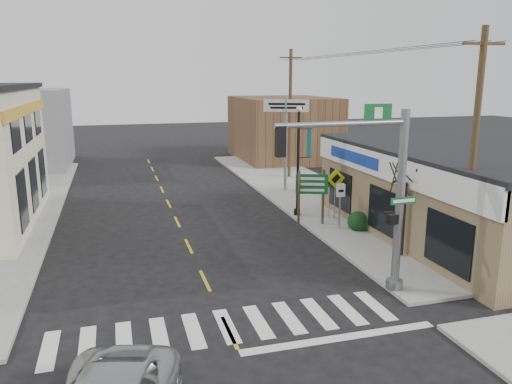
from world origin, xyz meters
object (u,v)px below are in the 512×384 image
object	(u,v)px
traffic_signal_pole	(381,183)
utility_pole_far	(290,113)
utility_pole_near	(473,156)
dance_center_sign	(286,118)
guide_sign	(312,190)
fire_hydrant	(352,221)
lamp_post	(299,153)
bare_tree	(406,169)

from	to	relation	value
traffic_signal_pole	utility_pole_far	world-z (taller)	utility_pole_far
utility_pole_near	dance_center_sign	bearing A→B (deg)	97.96
guide_sign	fire_hydrant	bearing A→B (deg)	-19.01
utility_pole_far	lamp_post	bearing A→B (deg)	-99.32
lamp_post	dance_center_sign	size ratio (longest dim) A/B	0.94
utility_pole_near	traffic_signal_pole	bearing A→B (deg)	-176.45
fire_hydrant	utility_pole_near	world-z (taller)	utility_pole_near
guide_sign	utility_pole_near	bearing A→B (deg)	-51.88
lamp_post	utility_pole_far	size ratio (longest dim) A/B	0.63
dance_center_sign	utility_pole_far	bearing A→B (deg)	91.16
fire_hydrant	bare_tree	xyz separation A→B (m)	(0.34, -3.78, 3.21)
traffic_signal_pole	bare_tree	xyz separation A→B (m)	(2.82, 2.90, -0.18)
traffic_signal_pole	utility_pole_near	distance (m)	3.58
guide_sign	bare_tree	xyz separation A→B (m)	(1.95, -5.07, 1.82)
guide_sign	fire_hydrant	distance (m)	2.50
dance_center_sign	utility_pole_near	xyz separation A→B (m)	(1.22, -15.91, -0.11)
traffic_signal_pole	lamp_post	xyz separation A→B (m)	(0.94, 9.93, -0.46)
traffic_signal_pole	lamp_post	size ratio (longest dim) A/B	1.11
fire_hydrant	dance_center_sign	xyz separation A→B (m)	(-0.19, 9.23, 4.25)
dance_center_sign	utility_pole_near	size ratio (longest dim) A/B	0.69
fire_hydrant	utility_pole_near	distance (m)	7.92
dance_center_sign	utility_pole_near	world-z (taller)	utility_pole_near
fire_hydrant	utility_pole_far	xyz separation A→B (m)	(1.58, 13.38, 4.29)
bare_tree	lamp_post	bearing A→B (deg)	104.96
lamp_post	utility_pole_far	distance (m)	10.68
traffic_signal_pole	dance_center_sign	bearing A→B (deg)	78.70
fire_hydrant	utility_pole_near	xyz separation A→B (m)	(1.03, -6.68, 4.13)
bare_tree	utility_pole_near	distance (m)	3.12
traffic_signal_pole	lamp_post	bearing A→B (deg)	81.48
guide_sign	lamp_post	xyz separation A→B (m)	(0.07, 1.96, 1.54)
guide_sign	dance_center_sign	bearing A→B (deg)	99.66
traffic_signal_pole	guide_sign	world-z (taller)	traffic_signal_pole
traffic_signal_pole	dance_center_sign	xyz separation A→B (m)	(2.29, 15.91, 0.85)
lamp_post	utility_pole_far	world-z (taller)	utility_pole_far
traffic_signal_pole	fire_hydrant	size ratio (longest dim) A/B	8.47
guide_sign	utility_pole_far	xyz separation A→B (m)	(3.19, 12.08, 2.90)
traffic_signal_pole	fire_hydrant	distance (m)	7.89
guide_sign	bare_tree	distance (m)	5.73
lamp_post	utility_pole_near	world-z (taller)	utility_pole_near
traffic_signal_pole	utility_pole_near	xyz separation A→B (m)	(3.50, -0.00, 0.74)
utility_pole_near	utility_pole_far	world-z (taller)	utility_pole_far
bare_tree	utility_pole_far	distance (m)	17.23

